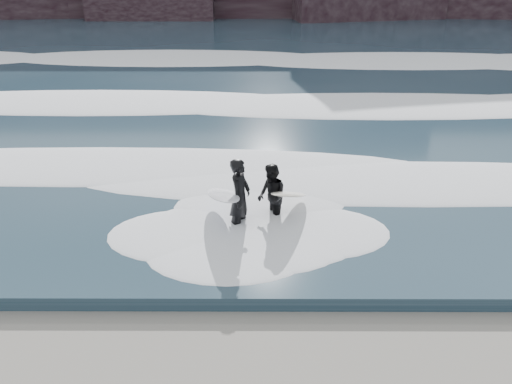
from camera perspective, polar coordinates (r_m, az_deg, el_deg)
sea at (r=35.38m, az=-0.60°, el=14.07°), size 90.00×52.00×0.30m
foam_near at (r=16.01m, az=-1.52°, el=2.09°), size 60.00×3.20×0.20m
foam_mid at (r=22.63m, az=-1.03°, el=8.86°), size 60.00×4.00×0.24m
foam_far at (r=31.39m, az=-0.70°, el=13.31°), size 60.00×4.80×0.30m
surfer_left at (r=13.12m, az=-1.99°, el=-0.50°), size 1.32×2.33×1.89m
surfer_right at (r=13.50m, az=1.80°, el=-0.43°), size 1.47×1.98×1.60m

